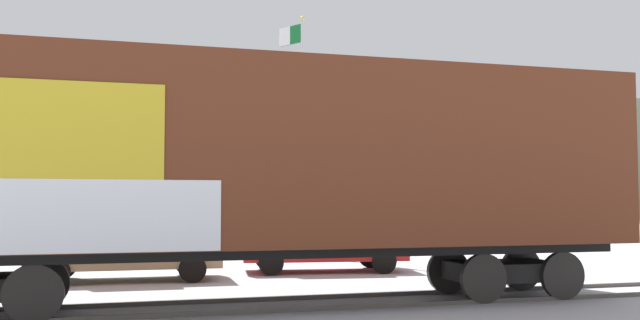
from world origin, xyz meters
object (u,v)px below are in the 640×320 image
object	(u,v)px
freight_car	(270,160)
flagpole	(299,109)
parked_car_red	(322,242)
parked_car_tan	(125,245)

from	to	relation	value
freight_car	flagpole	xyz separation A→B (m)	(3.82, 11.19, 2.48)
freight_car	flagpole	size ratio (longest dim) A/B	1.62
freight_car	flagpole	world-z (taller)	flagpole
flagpole	parked_car_red	world-z (taller)	flagpole
freight_car	flagpole	bearing A→B (deg)	71.15
freight_car	parked_car_tan	size ratio (longest dim) A/B	3.03
parked_car_tan	flagpole	bearing A→B (deg)	44.88
freight_car	parked_car_red	bearing A→B (deg)	63.23
freight_car	parked_car_tan	xyz separation A→B (m)	(-2.28, 5.11, -1.78)
flagpole	parked_car_red	bearing A→B (deg)	-99.79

